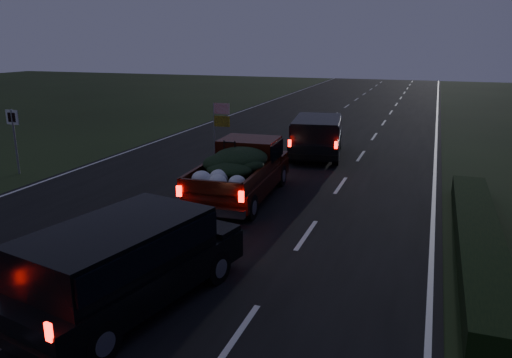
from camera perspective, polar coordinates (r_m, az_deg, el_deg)
The scene contains 7 objects.
ground at distance 12.58m, azimuth -13.43°, elevation -8.25°, with size 120.00×120.00×0.00m, color black.
road_asphalt at distance 12.58m, azimuth -13.43°, elevation -8.21°, with size 14.00×120.00×0.02m, color black.
hedge_row at distance 13.48m, azimuth 24.06°, elevation -6.23°, with size 1.00×10.00×0.60m, color black.
route_sign at distance 21.16m, azimuth -25.94°, elevation 4.91°, with size 0.55×0.08×2.50m.
pickup_truck at distance 16.11m, azimuth -1.72°, elevation 1.31°, with size 2.29×5.35×2.75m.
lead_suv at distance 22.23m, azimuth 6.99°, elevation 5.25°, with size 2.75×5.15×1.41m.
rear_suv at distance 9.80m, azimuth -15.04°, elevation -8.59°, with size 2.99×5.22×1.41m.
Camera 1 is at (6.48, -9.57, 4.98)m, focal length 35.00 mm.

